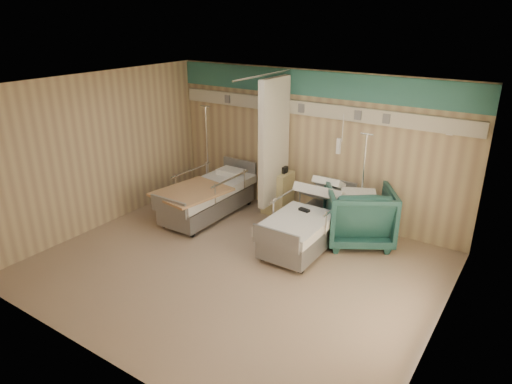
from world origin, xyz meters
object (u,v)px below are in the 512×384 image
(bedside_cabinet, at_px, (278,192))
(visitor_armchair, at_px, (358,214))
(bed_right, at_px, (308,228))
(bed_left, at_px, (208,201))
(iv_stand_left, at_px, (208,179))
(iv_stand_right, at_px, (360,215))

(bedside_cabinet, distance_m, visitor_armchair, 1.83)
(bed_right, height_order, bed_left, same)
(bed_left, relative_size, bedside_cabinet, 2.54)
(bed_left, bearing_deg, bed_right, 0.00)
(bed_right, height_order, visitor_armchair, visitor_armchair)
(bed_right, bearing_deg, bedside_cabinet, 141.95)
(visitor_armchair, height_order, iv_stand_left, iv_stand_left)
(bedside_cabinet, distance_m, iv_stand_right, 1.74)
(bed_left, bearing_deg, iv_stand_left, 128.51)
(iv_stand_right, bearing_deg, bed_left, -163.13)
(bedside_cabinet, relative_size, iv_stand_left, 0.43)
(visitor_armchair, relative_size, iv_stand_right, 0.60)
(bed_left, relative_size, iv_stand_left, 1.08)
(bed_left, bearing_deg, iv_stand_right, 16.87)
(bedside_cabinet, height_order, iv_stand_left, iv_stand_left)
(bed_right, bearing_deg, visitor_armchair, 42.71)
(bed_right, relative_size, bed_left, 1.00)
(iv_stand_left, bearing_deg, iv_stand_right, 1.61)
(bed_left, height_order, visitor_armchair, visitor_armchair)
(bed_right, xyz_separation_m, visitor_armchair, (0.65, 0.60, 0.20))
(bed_left, xyz_separation_m, visitor_armchair, (2.85, 0.60, 0.20))
(visitor_armchair, bearing_deg, bed_left, -20.13)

